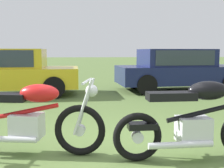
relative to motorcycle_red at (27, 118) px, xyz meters
The scene contains 5 objects.
ground_plane 1.23m from the motorcycle_red, 14.29° to the right, with size 120.00×120.00×0.00m, color #567038.
motorcycle_red is the anchor object (origin of this frame).
motorcycle_black 2.16m from the motorcycle_red, 10.31° to the right, with size 2.01×0.64×1.02m.
car_yellow 5.58m from the motorcycle_red, 108.20° to the left, with size 4.26×2.03×1.43m.
car_navy 7.07m from the motorcycle_red, 55.66° to the left, with size 4.38×2.18×1.43m.
Camera 1 is at (-0.34, -3.50, 1.36)m, focal length 45.78 mm.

